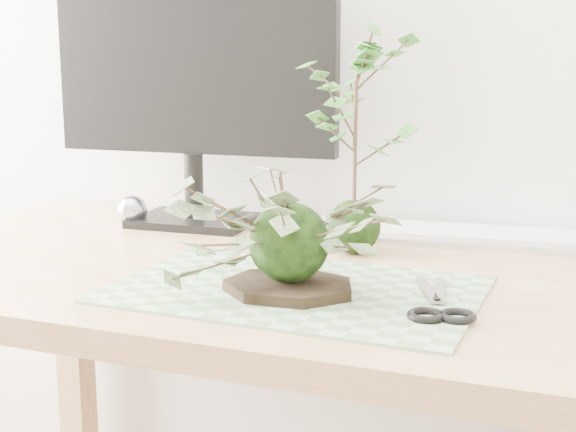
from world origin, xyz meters
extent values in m
cube|color=tan|center=(0.08, 1.23, 0.72)|extent=(1.60, 0.70, 0.04)
cube|color=tan|center=(-0.66, 1.52, 0.35)|extent=(0.06, 0.06, 0.70)
cube|color=#608B56|center=(0.02, 1.12, 0.74)|extent=(0.51, 0.34, 0.00)
cylinder|color=black|center=(0.02, 1.09, 0.75)|extent=(0.20, 0.20, 0.01)
sphere|color=black|center=(0.02, 1.09, 0.81)|extent=(0.11, 0.11, 0.11)
sphere|color=black|center=(0.03, 1.35, 0.78)|extent=(0.09, 0.09, 0.09)
cylinder|color=#412E1F|center=(0.03, 1.35, 0.91)|extent=(0.01, 0.01, 0.22)
cube|color=silver|center=(0.15, 1.51, 0.75)|extent=(0.51, 0.19, 0.01)
cube|color=silver|center=(0.15, 1.51, 0.76)|extent=(0.48, 0.16, 0.01)
cube|color=black|center=(-0.32, 1.46, 0.75)|extent=(0.23, 0.17, 0.02)
cylinder|color=black|center=(-0.32, 1.46, 0.82)|extent=(0.04, 0.04, 0.12)
cube|color=black|center=(-0.32, 1.47, 1.06)|extent=(0.56, 0.06, 0.36)
sphere|color=silver|center=(-0.43, 1.41, 0.77)|extent=(0.06, 0.06, 0.06)
cube|color=gray|center=(0.21, 1.16, 0.75)|extent=(0.06, 0.11, 0.00)
cube|color=gray|center=(0.23, 1.16, 0.75)|extent=(0.03, 0.12, 0.00)
torus|color=black|center=(0.20, 1.05, 0.75)|extent=(0.06, 0.06, 0.01)
torus|color=black|center=(0.24, 1.05, 0.75)|extent=(0.06, 0.06, 0.01)
camera|label=1|loc=(0.40, 0.11, 1.06)|focal=50.00mm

